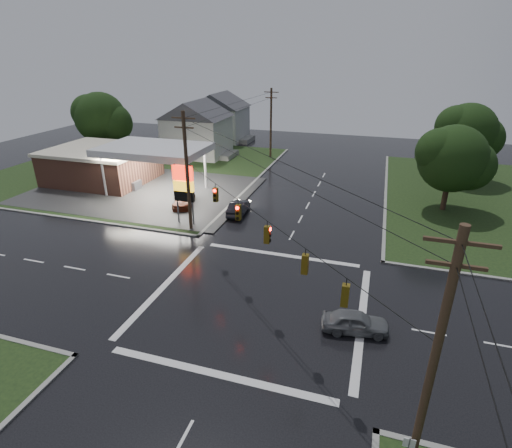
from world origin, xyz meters
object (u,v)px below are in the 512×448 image
(house_far, at_px, (220,116))
(tree_nw_behind, at_px, (102,118))
(gas_station, at_px, (109,163))
(tree_ne_near, at_px, (454,159))
(tree_ne_far, at_px, (468,133))
(utility_pole_se, at_px, (434,361))
(car_north, at_px, (239,208))
(utility_pole_n, at_px, (271,123))
(pylon_sign, at_px, (183,185))
(house_near, at_px, (197,128))
(car_pump, at_px, (184,199))
(car_crossing, at_px, (355,322))
(utility_pole_nw, at_px, (187,171))

(house_far, distance_m, tree_nw_behind, 21.65)
(gas_station, distance_m, tree_ne_near, 40.00)
(tree_nw_behind, xyz_separation_m, tree_ne_far, (50.99, 4.00, -0.00))
(tree_ne_near, bearing_deg, gas_station, -176.70)
(tree_nw_behind, bearing_deg, utility_pole_se, -42.34)
(utility_pole_se, distance_m, car_north, 29.19)
(utility_pole_n, xyz_separation_m, car_north, (3.06, -23.56, -4.76))
(utility_pole_n, bearing_deg, tree_ne_near, -34.10)
(pylon_sign, xyz_separation_m, car_north, (4.06, 3.94, -3.30))
(gas_station, relative_size, pylon_sign, 4.37)
(house_near, bearing_deg, car_pump, -69.21)
(tree_nw_behind, bearing_deg, car_crossing, -37.64)
(car_crossing, bearing_deg, tree_nw_behind, 43.20)
(pylon_sign, bearing_deg, utility_pole_n, 87.92)
(tree_ne_far, bearing_deg, pylon_sign, -139.65)
(utility_pole_nw, distance_m, house_near, 28.90)
(utility_pole_se, bearing_deg, tree_ne_near, 81.62)
(house_far, bearing_deg, utility_pole_n, -38.77)
(utility_pole_se, bearing_deg, pylon_sign, 135.00)
(house_near, distance_m, car_north, 26.25)
(utility_pole_nw, xyz_separation_m, tree_nw_behind, (-24.34, 20.49, 0.46))
(utility_pole_se, height_order, tree_nw_behind, utility_pole_se)
(gas_station, distance_m, car_pump, 13.62)
(utility_pole_n, height_order, house_near, utility_pole_n)
(gas_station, distance_m, utility_pole_nw, 19.38)
(utility_pole_nw, relative_size, car_crossing, 2.73)
(utility_pole_nw, relative_size, tree_ne_far, 1.12)
(pylon_sign, distance_m, car_north, 6.55)
(utility_pole_n, distance_m, tree_nw_behind, 25.63)
(car_north, bearing_deg, tree_nw_behind, -33.71)
(house_near, xyz_separation_m, tree_nw_behind, (-12.89, -6.01, 1.77))
(utility_pole_se, bearing_deg, house_near, 123.79)
(tree_ne_near, bearing_deg, house_far, 144.23)
(tree_ne_near, relative_size, car_pump, 1.83)
(tree_ne_near, bearing_deg, tree_nw_behind, 170.53)
(gas_station, xyz_separation_m, tree_ne_far, (42.83, 14.29, 3.63))
(house_far, xyz_separation_m, car_crossing, (28.59, -49.23, -3.72))
(house_far, distance_m, tree_ne_far, 41.57)
(gas_station, xyz_separation_m, house_far, (3.73, 28.30, 1.86))
(car_crossing, bearing_deg, car_north, 30.71)
(utility_pole_se, height_order, house_far, utility_pole_se)
(utility_pole_nw, distance_m, tree_ne_near, 26.74)
(gas_station, relative_size, utility_pole_n, 2.50)
(utility_pole_nw, distance_m, car_north, 7.67)
(tree_ne_near, relative_size, tree_ne_far, 0.92)
(pylon_sign, relative_size, car_crossing, 1.49)
(gas_station, relative_size, utility_pole_nw, 2.38)
(pylon_sign, xyz_separation_m, house_far, (-11.45, 37.50, 0.39))
(tree_nw_behind, distance_m, car_crossing, 51.42)
(utility_pole_n, relative_size, car_crossing, 2.61)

